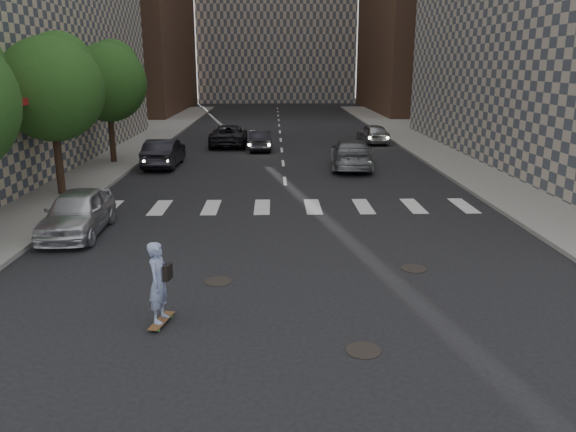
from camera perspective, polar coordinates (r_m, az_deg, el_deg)
name	(u,v)px	position (r m, az deg, el deg)	size (l,w,h in m)	color
ground	(297,300)	(13.56, 0.93, -8.50)	(160.00, 160.00, 0.00)	black
sidewalk_left	(32,160)	(35.69, -24.61, 5.19)	(13.00, 80.00, 0.15)	gray
sidewalk_right	(528,158)	(36.13, 23.24, 5.44)	(13.00, 80.00, 0.15)	gray
tree_b	(53,84)	(25.18, -22.77, 12.24)	(4.20, 4.20, 6.60)	#382619
tree_c	(109,79)	(32.78, -17.75, 13.13)	(4.20, 4.20, 6.60)	#382619
manhole_a	(363,350)	(11.44, 7.66, -13.37)	(0.70, 0.70, 0.02)	black
manhole_b	(218,281)	(14.73, -7.12, -6.61)	(0.70, 0.70, 0.02)	black
manhole_c	(414,269)	(15.87, 12.66, -5.23)	(0.70, 0.70, 0.02)	black
skateboarder	(159,282)	(12.28, -12.95, -6.57)	(0.56, 0.97, 1.87)	brown
silver_sedan	(77,212)	(19.67, -20.62, 0.35)	(1.74, 4.33, 1.47)	silver
traffic_car_a	(164,153)	(31.41, -12.49, 6.28)	(1.61, 4.61, 1.52)	black
traffic_car_b	(352,154)	(30.39, 6.49, 6.29)	(2.18, 5.37, 1.56)	slate
traffic_car_c	(229,135)	(38.81, -6.03, 8.16)	(2.41, 5.23, 1.45)	black
traffic_car_d	(373,133)	(40.45, 8.63, 8.30)	(1.62, 4.02, 1.37)	#A0A3A7
traffic_car_e	(260,140)	(36.73, -2.86, 7.70)	(1.37, 3.93, 1.29)	black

